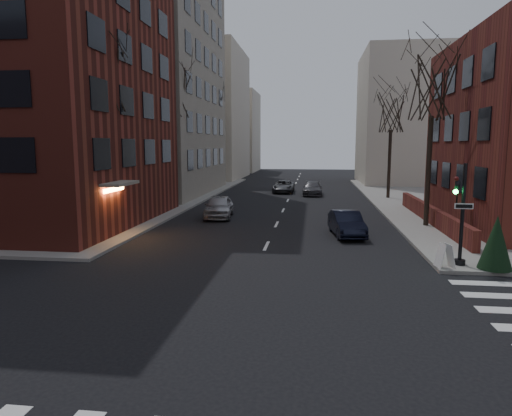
{
  "coord_description": "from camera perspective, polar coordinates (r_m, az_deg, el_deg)",
  "views": [
    {
      "loc": [
        2.21,
        -9.44,
        4.89
      ],
      "look_at": [
        -0.37,
        10.89,
        2.0
      ],
      "focal_mm": 32.0,
      "sensor_mm": 36.0,
      "label": 1
    }
  ],
  "objects": [
    {
      "name": "ground",
      "position": [
        10.86,
        -5.62,
        -18.76
      ],
      "size": [
        160.0,
        160.0,
        0.0
      ],
      "primitive_type": "plane",
      "color": "black",
      "rests_on": "ground"
    },
    {
      "name": "building_left_brick",
      "position": [
        31.68,
        -27.81,
        14.57
      ],
      "size": [
        15.0,
        15.0,
        18.0
      ],
      "primitive_type": "cube",
      "color": "maroon",
      "rests_on": "ground"
    },
    {
      "name": "building_left_tan",
      "position": [
        48.37,
        -17.24,
        18.53
      ],
      "size": [
        18.0,
        18.0,
        28.0
      ],
      "primitive_type": "cube",
      "color": "gray",
      "rests_on": "ground"
    },
    {
      "name": "low_wall_right",
      "position": [
        29.62,
        21.0,
        -0.75
      ],
      "size": [
        0.35,
        16.0,
        1.0
      ],
      "primitive_type": "cube",
      "color": "maroon",
      "rests_on": "sidewalk_far_right"
    },
    {
      "name": "building_distant_la",
      "position": [
        66.83,
        -7.86,
        11.47
      ],
      "size": [
        14.0,
        16.0,
        18.0
      ],
      "primitive_type": "cube",
      "color": "#BEB2A1",
      "rests_on": "ground"
    },
    {
      "name": "building_distant_ra",
      "position": [
        60.88,
        19.69,
        10.49
      ],
      "size": [
        14.0,
        14.0,
        16.0
      ],
      "primitive_type": "cube",
      "color": "#BEB2A1",
      "rests_on": "ground"
    },
    {
      "name": "building_distant_lb",
      "position": [
        82.88,
        -3.39,
        9.46
      ],
      "size": [
        10.0,
        12.0,
        14.0
      ],
      "primitive_type": "cube",
      "color": "#BEB2A1",
      "rests_on": "ground"
    },
    {
      "name": "traffic_signal",
      "position": [
        19.54,
        24.18,
        -1.47
      ],
      "size": [
        0.76,
        0.44,
        4.0
      ],
      "color": "black",
      "rests_on": "sidewalk_far_right"
    },
    {
      "name": "tree_left_a",
      "position": [
        26.15,
        -18.45,
        15.49
      ],
      "size": [
        4.18,
        4.18,
        10.26
      ],
      "color": "#2D231C",
      "rests_on": "sidewalk_far_left"
    },
    {
      "name": "tree_left_b",
      "position": [
        37.33,
        -10.28,
        14.08
      ],
      "size": [
        4.4,
        4.4,
        10.8
      ],
      "color": "#2D231C",
      "rests_on": "sidewalk_far_left"
    },
    {
      "name": "tree_left_c",
      "position": [
        50.75,
        -5.42,
        11.53
      ],
      "size": [
        3.96,
        3.96,
        9.72
      ],
      "color": "#2D231C",
      "rests_on": "sidewalk_far_left"
    },
    {
      "name": "tree_right_a",
      "position": [
        28.4,
        21.24,
        13.84
      ],
      "size": [
        3.96,
        3.96,
        9.72
      ],
      "color": "#2D231C",
      "rests_on": "sidewalk_far_right"
    },
    {
      "name": "tree_right_b",
      "position": [
        42.05,
        16.56,
        11.37
      ],
      "size": [
        3.74,
        3.74,
        9.18
      ],
      "color": "#2D231C",
      "rests_on": "sidewalk_far_right"
    },
    {
      "name": "streetlamp_near",
      "position": [
        33.13,
        -11.17,
        6.74
      ],
      "size": [
        0.36,
        0.36,
        6.28
      ],
      "color": "black",
      "rests_on": "sidewalk_far_left"
    },
    {
      "name": "streetlamp_far",
      "position": [
        52.49,
        -4.24,
        7.28
      ],
      "size": [
        0.36,
        0.36,
        6.28
      ],
      "color": "black",
      "rests_on": "sidewalk_far_left"
    },
    {
      "name": "parked_sedan",
      "position": [
        24.85,
        11.26,
        -1.93
      ],
      "size": [
        1.93,
        4.18,
        1.33
      ],
      "primitive_type": "imported",
      "rotation": [
        0.0,
        0.0,
        0.14
      ],
      "color": "black",
      "rests_on": "ground"
    },
    {
      "name": "car_lane_silver",
      "position": [
        30.51,
        -4.66,
        0.18
      ],
      "size": [
        2.21,
        4.52,
        1.48
      ],
      "primitive_type": "imported",
      "rotation": [
        0.0,
        0.0,
        0.11
      ],
      "color": "#9B9BA0",
      "rests_on": "ground"
    },
    {
      "name": "car_lane_gray",
      "position": [
        44.21,
        7.1,
        2.44
      ],
      "size": [
        1.93,
        4.48,
        1.28
      ],
      "primitive_type": "imported",
      "rotation": [
        0.0,
        0.0,
        -0.03
      ],
      "color": "#3D3C41",
      "rests_on": "ground"
    },
    {
      "name": "car_lane_far",
      "position": [
        46.31,
        3.48,
        2.71
      ],
      "size": [
        2.08,
        4.46,
        1.23
      ],
      "primitive_type": "imported",
      "rotation": [
        0.0,
        0.0,
        -0.01
      ],
      "color": "#46474C",
      "rests_on": "ground"
    },
    {
      "name": "sandwich_board",
      "position": [
        19.13,
        22.55,
        -5.5
      ],
      "size": [
        0.53,
        0.66,
        0.94
      ],
      "primitive_type": "cube",
      "rotation": [
        0.0,
        0.0,
        0.21
      ],
      "color": "white",
      "rests_on": "sidewalk_far_right"
    },
    {
      "name": "evergreen_shrub",
      "position": [
        19.59,
        27.82,
        -3.82
      ],
      "size": [
        1.61,
        1.61,
        2.07
      ],
      "primitive_type": "cone",
      "rotation": [
        0.0,
        0.0,
        -0.37
      ],
      "color": "#15311C",
      "rests_on": "sidewalk_far_right"
    }
  ]
}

